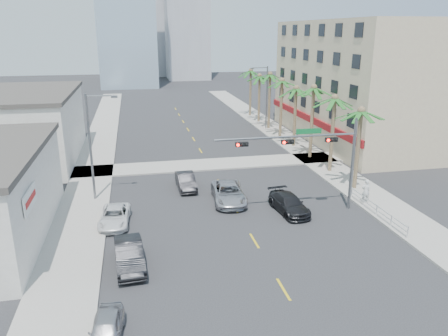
# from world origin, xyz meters

# --- Properties ---
(ground) EXTENTS (260.00, 260.00, 0.00)m
(ground) POSITION_xyz_m (0.00, 0.00, 0.00)
(ground) COLOR #262628
(ground) RESTS_ON ground
(sidewalk_right) EXTENTS (4.00, 120.00, 0.15)m
(sidewalk_right) POSITION_xyz_m (12.00, 20.00, 0.07)
(sidewalk_right) COLOR gray
(sidewalk_right) RESTS_ON ground
(sidewalk_left) EXTENTS (4.00, 120.00, 0.15)m
(sidewalk_left) POSITION_xyz_m (-12.00, 20.00, 0.07)
(sidewalk_left) COLOR gray
(sidewalk_left) RESTS_ON ground
(sidewalk_cross) EXTENTS (80.00, 4.00, 0.15)m
(sidewalk_cross) POSITION_xyz_m (0.00, 22.00, 0.07)
(sidewalk_cross) COLOR gray
(sidewalk_cross) RESTS_ON ground
(building_right) EXTENTS (15.25, 28.00, 15.00)m
(building_right) POSITION_xyz_m (21.99, 30.00, 7.50)
(building_right) COLOR #C9AE8D
(building_right) RESTS_ON ground
(building_left_far) EXTENTS (11.00, 18.00, 7.20)m
(building_left_far) POSITION_xyz_m (-19.50, 28.00, 3.60)
(building_left_far) COLOR beige
(building_left_far) RESTS_ON ground
(tower_far_center) EXTENTS (16.00, 16.00, 42.00)m
(tower_far_center) POSITION_xyz_m (-3.00, 125.00, 21.00)
(tower_far_center) COLOR #ADADB2
(tower_far_center) RESTS_ON ground
(traffic_signal_mast) EXTENTS (11.12, 0.54, 7.20)m
(traffic_signal_mast) POSITION_xyz_m (5.78, 7.95, 5.06)
(traffic_signal_mast) COLOR slate
(traffic_signal_mast) RESTS_ON ground
(palm_tree_0) EXTENTS (4.80, 4.80, 7.80)m
(palm_tree_0) POSITION_xyz_m (11.60, 12.00, 7.08)
(palm_tree_0) COLOR brown
(palm_tree_0) RESTS_ON ground
(palm_tree_1) EXTENTS (4.80, 4.80, 8.16)m
(palm_tree_1) POSITION_xyz_m (11.60, 17.20, 7.43)
(palm_tree_1) COLOR brown
(palm_tree_1) RESTS_ON ground
(palm_tree_2) EXTENTS (4.80, 4.80, 8.52)m
(palm_tree_2) POSITION_xyz_m (11.60, 22.40, 7.78)
(palm_tree_2) COLOR brown
(palm_tree_2) RESTS_ON ground
(palm_tree_3) EXTENTS (4.80, 4.80, 7.80)m
(palm_tree_3) POSITION_xyz_m (11.60, 27.60, 7.08)
(palm_tree_3) COLOR brown
(palm_tree_3) RESTS_ON ground
(palm_tree_4) EXTENTS (4.80, 4.80, 8.16)m
(palm_tree_4) POSITION_xyz_m (11.60, 32.80, 7.43)
(palm_tree_4) COLOR brown
(palm_tree_4) RESTS_ON ground
(palm_tree_5) EXTENTS (4.80, 4.80, 8.52)m
(palm_tree_5) POSITION_xyz_m (11.60, 38.00, 7.78)
(palm_tree_5) COLOR brown
(palm_tree_5) RESTS_ON ground
(palm_tree_6) EXTENTS (4.80, 4.80, 7.80)m
(palm_tree_6) POSITION_xyz_m (11.60, 43.20, 7.08)
(palm_tree_6) COLOR brown
(palm_tree_6) RESTS_ON ground
(palm_tree_7) EXTENTS (4.80, 4.80, 8.16)m
(palm_tree_7) POSITION_xyz_m (11.60, 48.40, 7.43)
(palm_tree_7) COLOR brown
(palm_tree_7) RESTS_ON ground
(streetlight_left) EXTENTS (2.55, 0.25, 9.00)m
(streetlight_left) POSITION_xyz_m (-11.00, 14.00, 5.06)
(streetlight_left) COLOR slate
(streetlight_left) RESTS_ON ground
(streetlight_right) EXTENTS (2.55, 0.25, 9.00)m
(streetlight_right) POSITION_xyz_m (11.00, 38.00, 5.06)
(streetlight_right) COLOR slate
(streetlight_right) RESTS_ON ground
(guardrail) EXTENTS (0.08, 8.08, 1.00)m
(guardrail) POSITION_xyz_m (10.30, 6.00, 0.67)
(guardrail) COLOR silver
(guardrail) RESTS_ON ground
(car_parked_near) EXTENTS (1.81, 3.73, 1.23)m
(car_parked_near) POSITION_xyz_m (-9.40, -4.33, 0.61)
(car_parked_near) COLOR #AFAFB4
(car_parked_near) RESTS_ON ground
(car_parked_mid) EXTENTS (1.98, 4.83, 1.55)m
(car_parked_mid) POSITION_xyz_m (-8.34, 2.26, 0.78)
(car_parked_mid) COLOR black
(car_parked_mid) RESTS_ON ground
(car_parked_far) EXTENTS (2.42, 4.66, 1.26)m
(car_parked_far) POSITION_xyz_m (-9.40, 8.69, 0.63)
(car_parked_far) COLOR white
(car_parked_far) RESTS_ON ground
(car_lane_left) EXTENTS (1.62, 4.39, 1.43)m
(car_lane_left) POSITION_xyz_m (-3.31, 15.30, 0.72)
(car_lane_left) COLOR black
(car_lane_left) RESTS_ON ground
(car_lane_center) EXTENTS (3.02, 5.77, 1.55)m
(car_lane_center) POSITION_xyz_m (-0.20, 11.35, 0.78)
(car_lane_center) COLOR #B5B5BA
(car_lane_center) RESTS_ON ground
(car_lane_right) EXTENTS (2.46, 5.00, 1.40)m
(car_lane_right) POSITION_xyz_m (4.00, 8.27, 0.70)
(car_lane_right) COLOR black
(car_lane_right) RESTS_ON ground
(pedestrian) EXTENTS (0.74, 0.49, 2.00)m
(pedestrian) POSITION_xyz_m (10.73, 8.54, 1.15)
(pedestrian) COLOR silver
(pedestrian) RESTS_ON sidewalk_right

